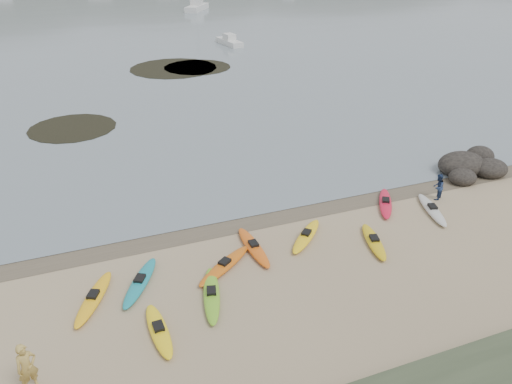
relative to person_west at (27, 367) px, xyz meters
name	(u,v)px	position (x,y,z in m)	size (l,w,h in m)	color
ground	(256,216)	(11.51, 8.23, -0.97)	(600.00, 600.00, 0.00)	tan
wet_sand	(258,218)	(11.51, 7.93, -0.97)	(60.00, 60.00, 0.00)	brown
kayaks	(269,256)	(10.58, 4.14, -0.80)	(20.53, 9.01, 0.34)	#74BE26
person_west	(27,367)	(0.00, 0.00, 0.00)	(0.71, 0.46, 1.94)	tan
person_east	(438,187)	(22.18, 6.22, -0.17)	(0.78, 0.61, 1.60)	navy
rock_cluster	(470,169)	(26.78, 8.52, -0.75)	(5.08, 3.70, 1.61)	black
kelp_mats	(164,78)	(12.88, 39.42, -0.94)	(22.16, 25.25, 0.04)	black
moored_boats	(94,10)	(10.34, 92.66, -0.37)	(97.98, 74.55, 1.38)	silver
far_hills	(176,13)	(50.88, 202.20, -16.90)	(550.00, 135.00, 80.00)	#384235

